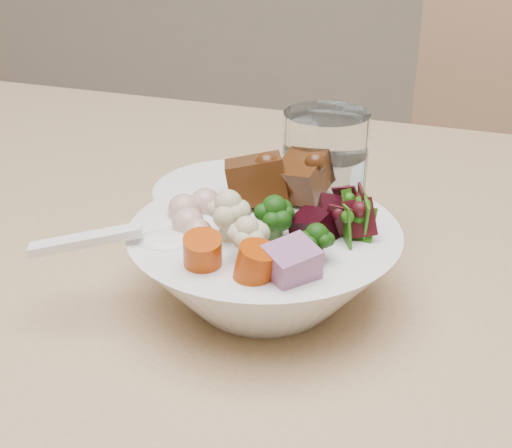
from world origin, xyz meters
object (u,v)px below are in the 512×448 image
object	(u,v)px
dining_table	(474,437)
water_glass	(324,188)
chair_far	(492,257)
side_bowl	(235,213)
food_bowl	(267,258)

from	to	relation	value
dining_table	water_glass	distance (m)	0.24
dining_table	chair_far	xyz separation A→B (m)	(0.13, 0.70, -0.21)
side_bowl	dining_table	bearing A→B (deg)	-33.32
food_bowl	side_bowl	xyz separation A→B (m)	(-0.05, 0.10, -0.01)
side_bowl	water_glass	bearing A→B (deg)	-2.55
dining_table	food_bowl	distance (m)	0.22
food_bowl	water_glass	distance (m)	0.11
food_bowl	side_bowl	world-z (taller)	food_bowl
chair_far	water_glass	size ratio (longest dim) A/B	7.45
dining_table	chair_far	bearing A→B (deg)	89.01
dining_table	side_bowl	distance (m)	0.29
water_glass	side_bowl	xyz separation A→B (m)	(-0.08, 0.00, -0.03)
chair_far	side_bowl	bearing A→B (deg)	-96.21
dining_table	food_bowl	size ratio (longest dim) A/B	8.92
water_glass	chair_far	bearing A→B (deg)	64.27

